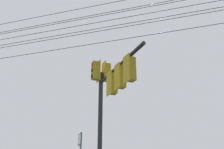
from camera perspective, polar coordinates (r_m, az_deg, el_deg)
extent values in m
cylinder|color=black|center=(11.17, -2.79, -14.83)|extent=(0.20, 0.20, 6.35)
cylinder|color=black|center=(10.09, 1.54, 1.96)|extent=(1.85, 3.74, 0.14)
cube|color=olive|center=(12.13, -1.18, 0.45)|extent=(0.40, 0.40, 0.90)
cube|color=#B29319|center=(12.08, -1.93, 0.57)|extent=(0.22, 0.42, 1.04)
cylinder|color=red|center=(12.31, -0.45, 1.62)|extent=(0.11, 0.19, 0.20)
cylinder|color=#3C2703|center=(12.19, -0.46, 0.33)|extent=(0.11, 0.19, 0.20)
cylinder|color=black|center=(12.08, -0.46, -0.98)|extent=(0.11, 0.19, 0.20)
cube|color=olive|center=(11.94, -3.85, 0.89)|extent=(0.40, 0.40, 0.90)
cube|color=#B29319|center=(11.99, -3.08, 0.76)|extent=(0.22, 0.42, 1.04)
cylinder|color=red|center=(12.01, -4.55, 2.32)|extent=(0.11, 0.19, 0.20)
cylinder|color=#3C2703|center=(11.89, -4.60, 1.01)|extent=(0.11, 0.19, 0.20)
cylinder|color=black|center=(11.78, -4.64, -0.33)|extent=(0.11, 0.19, 0.20)
cube|color=olive|center=(10.40, 0.17, -2.09)|extent=(0.40, 0.40, 0.90)
cube|color=#B29319|center=(10.34, -0.69, -1.95)|extent=(0.24, 0.41, 1.04)
cylinder|color=red|center=(10.58, 0.97, -0.70)|extent=(0.12, 0.19, 0.20)
cylinder|color=#3C2703|center=(10.47, 0.98, -2.23)|extent=(0.12, 0.19, 0.20)
cylinder|color=black|center=(10.37, 0.99, -3.78)|extent=(0.12, 0.19, 0.20)
cube|color=olive|center=(9.71, 2.07, -0.55)|extent=(0.40, 0.40, 0.90)
cube|color=#B29319|center=(9.64, 1.16, -0.39)|extent=(0.23, 0.41, 1.04)
cylinder|color=red|center=(9.90, 2.90, 0.91)|extent=(0.12, 0.19, 0.20)
cylinder|color=#3C2703|center=(9.78, 2.93, -0.70)|extent=(0.12, 0.19, 0.20)
cylinder|color=black|center=(9.67, 2.96, -2.35)|extent=(0.12, 0.19, 0.20)
cube|color=olive|center=(9.04, 4.25, 1.22)|extent=(0.40, 0.40, 0.90)
cube|color=#B29319|center=(8.96, 3.30, 1.41)|extent=(0.24, 0.41, 1.04)
cylinder|color=red|center=(9.24, 5.10, 2.75)|extent=(0.12, 0.19, 0.20)
cylinder|color=#3C2703|center=(9.11, 5.16, 1.04)|extent=(0.12, 0.19, 0.20)
cylinder|color=black|center=(9.00, 5.23, -0.71)|extent=(0.12, 0.19, 0.20)
cube|color=#0C7238|center=(8.79, -7.34, -14.47)|extent=(0.17, 0.29, 0.38)
cube|color=white|center=(8.78, -7.43, -14.46)|extent=(0.13, 0.23, 0.32)
cylinder|color=black|center=(13.17, -8.27, 6.30)|extent=(30.14, 7.00, 0.82)
cylinder|color=black|center=(13.52, -8.11, 8.91)|extent=(30.14, 7.00, 0.82)
cylinder|color=black|center=(13.61, -8.07, 9.52)|extent=(30.14, 7.00, 0.82)
cylinder|color=black|center=(13.81, -7.98, 10.88)|extent=(30.14, 7.00, 0.82)
cylinder|color=black|center=(14.03, -7.89, 12.22)|extent=(30.14, 7.00, 0.82)
cylinder|color=black|center=(14.10, -7.87, 12.63)|extent=(30.14, 7.00, 0.82)
cylinder|color=black|center=(14.44, -7.74, 14.54)|extent=(30.14, 7.00, 0.82)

